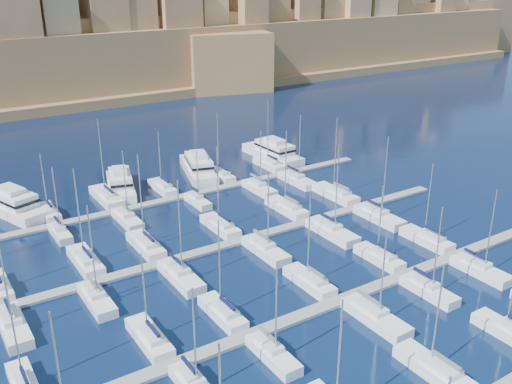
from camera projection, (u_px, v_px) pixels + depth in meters
ground at (278, 267)px, 83.10m from camera, size 600.00×600.00×0.00m
pontoon_mid_near at (331, 304)px, 73.66m from camera, size 84.00×2.00×0.40m
pontoon_mid_far at (242, 240)px, 90.83m from camera, size 84.00×2.00×0.40m
pontoon_far at (181, 197)px, 107.99m from camera, size 84.00×2.00×0.40m
sailboat_3 at (434, 369)px, 60.85m from camera, size 2.80×9.32×13.39m
sailboat_4 at (510, 332)px, 67.09m from camera, size 2.64×8.79×13.95m
sailboat_13 at (150, 338)px, 66.03m from camera, size 2.64×8.81×11.80m
sailboat_14 at (223, 313)px, 70.83m from camera, size 2.57×8.56×13.48m
sailboat_15 at (310, 281)px, 77.93m from camera, size 2.67×8.89×14.06m
sailboat_16 at (380, 257)px, 84.35m from camera, size 2.56×8.54×12.23m
sailboat_17 at (427, 239)px, 89.95m from camera, size 2.76×9.20×13.45m
sailboat_20 at (273, 354)px, 63.30m from camera, size 2.40×7.99×12.90m
sailboat_21 at (375, 317)px, 70.03m from camera, size 2.93×9.78×12.78m
sailboat_22 at (429, 290)px, 75.82m from camera, size 2.51×8.37×13.19m
sailboat_23 at (480, 270)px, 80.87m from camera, size 2.67×8.92×13.47m
sailboat_24 at (0, 286)px, 76.66m from camera, size 2.45×8.16×13.77m
sailboat_25 at (86, 261)px, 83.30m from camera, size 2.92×9.74×15.16m
sailboat_26 at (146, 245)px, 87.99m from camera, size 2.87×9.58×15.56m
sailboat_27 at (220, 226)px, 94.53m from camera, size 2.79×9.31×14.63m
sailboat_28 at (287, 208)px, 101.66m from camera, size 2.93×9.78×15.09m
sailboat_29 at (336, 194)px, 107.85m from camera, size 3.17×10.56×15.72m
sailboat_30 at (13, 326)px, 68.15m from camera, size 2.86×9.54×16.11m
sailboat_31 at (97, 299)px, 73.70m from camera, size 2.62×8.73×14.42m
sailboat_32 at (181, 276)px, 79.24m from camera, size 2.93×9.77×15.45m
sailboat_33 at (266, 250)px, 86.60m from camera, size 2.85×9.49×13.86m
sailboat_34 at (332, 231)px, 92.66m from camera, size 3.11×10.38×15.89m
sailboat_35 at (379, 216)px, 98.15m from camera, size 3.02×10.08×15.49m
sailboat_37 at (49, 212)px, 99.95m from camera, size 2.46×8.19×11.67m
sailboat_38 at (107, 197)px, 106.46m from camera, size 3.26×10.86×15.89m
sailboat_39 at (163, 187)px, 111.11m from camera, size 2.58×8.61×12.21m
sailboat_40 at (220, 175)px, 117.75m from camera, size 2.67×8.90×13.95m
sailboat_41 at (269, 164)px, 124.00m from camera, size 2.69×8.97×15.11m
sailboat_43 at (60, 233)px, 92.18m from camera, size 2.19×7.30×12.39m
sailboat_44 at (127, 219)px, 97.20m from camera, size 2.65×8.83×13.33m
sailboat_45 at (197, 201)px, 104.79m from camera, size 2.20×7.34×10.79m
sailboat_46 at (259, 188)px, 110.77m from camera, size 2.68×8.92×12.64m
sailboat_47 at (297, 180)px, 114.97m from camera, size 2.89×9.64×14.57m
motor_yacht_a at (11, 204)px, 100.95m from camera, size 10.99×18.55×5.25m
motor_yacht_b at (121, 184)px, 110.15m from camera, size 8.88×16.29×5.25m
motor_yacht_c at (198, 167)px, 119.47m from camera, size 9.79×17.86×5.25m
motor_yacht_d at (273, 152)px, 129.19m from camera, size 5.68×17.44×5.25m
fortified_city at (23, 47)px, 198.73m from camera, size 460.00×108.95×59.52m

